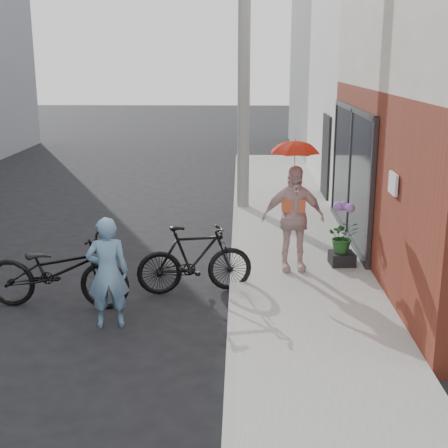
{
  "coord_description": "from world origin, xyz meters",
  "views": [
    {
      "loc": [
        1.03,
        -8.37,
        3.51
      ],
      "look_at": [
        0.8,
        0.65,
        1.1
      ],
      "focal_mm": 50.0,
      "sensor_mm": 36.0,
      "label": 1
    }
  ],
  "objects_px": {
    "bike_left": "(57,271)",
    "planter": "(342,258)",
    "kimono_woman": "(293,218)",
    "utility_pole": "(244,58)",
    "officer": "(108,273)",
    "bike_right": "(195,259)"
  },
  "relations": [
    {
      "from": "officer",
      "to": "bike_left",
      "type": "height_order",
      "value": "officer"
    },
    {
      "from": "utility_pole",
      "to": "bike_left",
      "type": "relative_size",
      "value": 3.33
    },
    {
      "from": "officer",
      "to": "kimono_woman",
      "type": "distance_m",
      "value": 3.32
    },
    {
      "from": "officer",
      "to": "planter",
      "type": "xyz_separation_m",
      "value": [
        3.47,
        2.33,
        -0.53
      ]
    },
    {
      "from": "bike_right",
      "to": "planter",
      "type": "bearing_deg",
      "value": -78.38
    },
    {
      "from": "kimono_woman",
      "to": "bike_left",
      "type": "bearing_deg",
      "value": -163.84
    },
    {
      "from": "kimono_woman",
      "to": "planter",
      "type": "relative_size",
      "value": 4.33
    },
    {
      "from": "bike_right",
      "to": "planter",
      "type": "xyz_separation_m",
      "value": [
        2.41,
        1.04,
        -0.31
      ]
    },
    {
      "from": "kimono_woman",
      "to": "utility_pole",
      "type": "bearing_deg",
      "value": 94.05
    },
    {
      "from": "utility_pole",
      "to": "officer",
      "type": "xyz_separation_m",
      "value": [
        -1.81,
        -6.61,
        -2.74
      ]
    },
    {
      "from": "planter",
      "to": "officer",
      "type": "bearing_deg",
      "value": -146.17
    },
    {
      "from": "bike_left",
      "to": "planter",
      "type": "xyz_separation_m",
      "value": [
        4.35,
        1.68,
        -0.33
      ]
    },
    {
      "from": "officer",
      "to": "kimono_woman",
      "type": "xyz_separation_m",
      "value": [
        2.6,
        2.05,
        0.23
      ]
    },
    {
      "from": "bike_right",
      "to": "officer",
      "type": "bearing_deg",
      "value": 128.79
    },
    {
      "from": "planter",
      "to": "utility_pole",
      "type": "bearing_deg",
      "value": 111.2
    },
    {
      "from": "bike_left",
      "to": "bike_right",
      "type": "distance_m",
      "value": 2.04
    },
    {
      "from": "officer",
      "to": "planter",
      "type": "height_order",
      "value": "officer"
    },
    {
      "from": "bike_left",
      "to": "planter",
      "type": "bearing_deg",
      "value": -65.87
    },
    {
      "from": "utility_pole",
      "to": "officer",
      "type": "bearing_deg",
      "value": -105.31
    },
    {
      "from": "kimono_woman",
      "to": "planter",
      "type": "xyz_separation_m",
      "value": [
        0.87,
        0.28,
        -0.76
      ]
    },
    {
      "from": "bike_right",
      "to": "kimono_woman",
      "type": "height_order",
      "value": "kimono_woman"
    },
    {
      "from": "bike_left",
      "to": "kimono_woman",
      "type": "bearing_deg",
      "value": -65.03
    }
  ]
}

